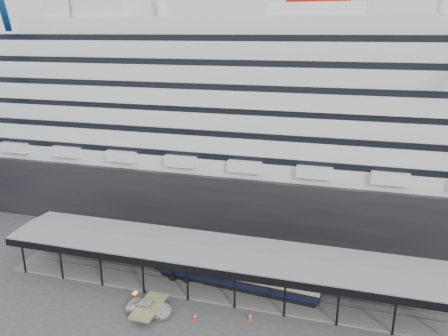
{
  "coord_description": "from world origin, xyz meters",
  "views": [
    {
      "loc": [
        13.55,
        -41.47,
        30.87
      ],
      "look_at": [
        -0.39,
        8.0,
        14.71
      ],
      "focal_mm": 35.0,
      "sensor_mm": 36.0,
      "label": 1
    }
  ],
  "objects": [
    {
      "name": "traffic_cone_right",
      "position": [
        5.13,
        -0.78,
        0.39
      ],
      "size": [
        0.45,
        0.45,
        0.78
      ],
      "rotation": [
        0.0,
        0.0,
        -0.13
      ],
      "color": "#EE550D",
      "rests_on": "ground"
    },
    {
      "name": "port_truck",
      "position": [
        -6.23,
        -2.71,
        0.72
      ],
      "size": [
        5.25,
        2.49,
        1.45
      ],
      "primitive_type": "imported",
      "rotation": [
        0.0,
        0.0,
        1.55
      ],
      "color": "silver",
      "rests_on": "ground"
    },
    {
      "name": "traffic_cone_mid",
      "position": [
        -0.8,
        -2.48,
        0.41
      ],
      "size": [
        0.48,
        0.48,
        0.83
      ],
      "rotation": [
        0.0,
        0.0,
        -0.15
      ],
      "color": "red",
      "rests_on": "ground"
    },
    {
      "name": "platform_canopy",
      "position": [
        0.0,
        5.0,
        2.36
      ],
      "size": [
        56.0,
        9.18,
        5.3
      ],
      "color": "slate",
      "rests_on": "ground"
    },
    {
      "name": "ground",
      "position": [
        0.0,
        0.0,
        0.0
      ],
      "size": [
        200.0,
        200.0,
        0.0
      ],
      "primitive_type": "plane",
      "color": "#3C3C3F",
      "rests_on": "ground"
    },
    {
      "name": "pullman_carriage",
      "position": [
        2.16,
        5.0,
        2.5
      ],
      "size": [
        20.98,
        4.51,
        20.45
      ],
      "rotation": [
        0.0,
        0.0,
        -0.09
      ],
      "color": "black",
      "rests_on": "ground"
    },
    {
      "name": "cruise_ship",
      "position": [
        0.05,
        32.0,
        18.35
      ],
      "size": [
        130.0,
        30.0,
        43.9
      ],
      "color": "black",
      "rests_on": "ground"
    },
    {
      "name": "traffic_cone_left",
      "position": [
        -6.85,
        -3.91,
        0.33
      ],
      "size": [
        0.43,
        0.43,
        0.66
      ],
      "rotation": [
        0.0,
        0.0,
        0.34
      ],
      "color": "#EB420D",
      "rests_on": "ground"
    }
  ]
}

